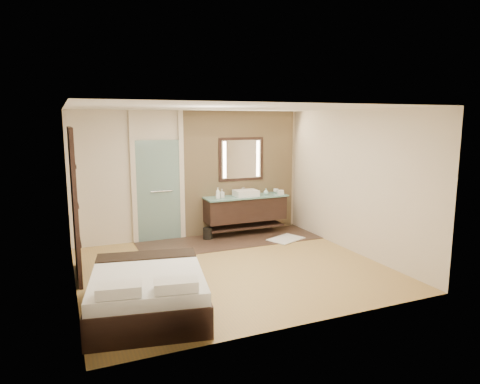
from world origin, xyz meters
name	(u,v)px	position (x,y,z in m)	size (l,w,h in m)	color
floor	(232,268)	(0.00, 0.00, 0.00)	(5.00, 5.00, 0.00)	#B08B49
tile_strip	(230,240)	(0.60, 1.60, 0.01)	(3.80, 1.30, 0.01)	#33241B
stone_wall	(240,172)	(1.10, 2.21, 1.35)	(2.60, 0.08, 2.70)	tan
vanity	(245,209)	(1.10, 1.92, 0.58)	(1.85, 0.55, 0.88)	black
mirror_unit	(241,159)	(1.10, 2.16, 1.65)	(1.06, 0.04, 0.96)	black
frosted_door	(158,187)	(-0.75, 2.20, 1.14)	(1.10, 0.12, 2.70)	#A9D6CC
shoji_partition	(75,203)	(-2.43, 0.60, 1.21)	(0.06, 1.20, 2.40)	black
bed	(148,292)	(-1.65, -1.16, 0.29)	(1.74, 2.03, 0.70)	black
bath_mat	(286,239)	(1.70, 1.17, 0.02)	(0.72, 0.50, 0.02)	silver
waste_bin	(208,234)	(0.20, 1.85, 0.13)	(0.20, 0.20, 0.25)	black
tissue_box	(281,192)	(1.89, 1.77, 0.92)	(0.12, 0.12, 0.10)	silver
soap_bottle_a	(218,193)	(0.43, 1.84, 0.98)	(0.09, 0.09, 0.24)	white
soap_bottle_b	(222,193)	(0.55, 1.93, 0.96)	(0.08, 0.08, 0.18)	#B2B2B2
soap_bottle_c	(266,192)	(1.58, 1.89, 0.93)	(0.11, 0.11, 0.14)	#ADD9D2
cup	(276,191)	(1.91, 2.03, 0.91)	(0.12, 0.12, 0.09)	white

